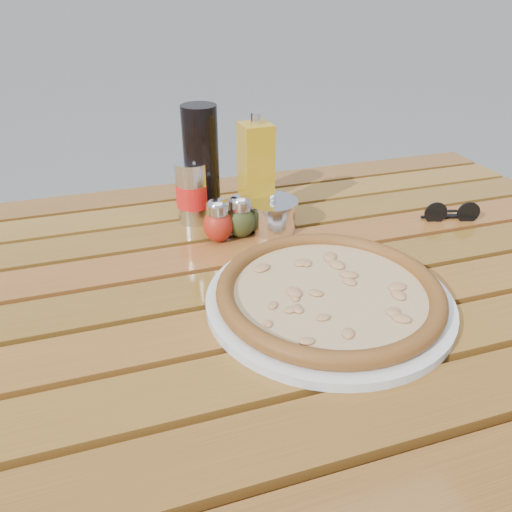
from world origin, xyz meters
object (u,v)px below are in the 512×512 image
object	(u,v)px
table	(260,317)
parmesan_tin	(272,215)
plate	(329,300)
soda_can	(193,192)
pepper_shaker	(218,221)
dark_bottle	(202,164)
pizza	(329,291)
oregano_shaker	(241,217)
sunglasses	(451,213)
olive_oil_cruet	(256,173)

from	to	relation	value
table	parmesan_tin	bearing A→B (deg)	64.45
plate	soda_can	distance (m)	0.37
pepper_shaker	dark_bottle	world-z (taller)	dark_bottle
pepper_shaker	pizza	bearing A→B (deg)	-66.71
pizza	parmesan_tin	xyz separation A→B (m)	(0.00, 0.26, 0.01)
oregano_shaker	sunglasses	world-z (taller)	oregano_shaker
plate	soda_can	bearing A→B (deg)	110.76
pepper_shaker	oregano_shaker	xyz separation A→B (m)	(0.04, 0.00, 0.00)
table	pizza	world-z (taller)	pizza
oregano_shaker	soda_can	bearing A→B (deg)	126.43
pizza	sunglasses	world-z (taller)	sunglasses
oregano_shaker	olive_oil_cruet	world-z (taller)	olive_oil_cruet
pepper_shaker	oregano_shaker	size ratio (longest dim) A/B	1.00
dark_bottle	soda_can	size ratio (longest dim) A/B	1.83
table	plate	bearing A→B (deg)	-52.67
table	pizza	distance (m)	0.16
plate	sunglasses	xyz separation A→B (m)	(0.35, 0.18, 0.01)
table	oregano_shaker	world-z (taller)	oregano_shaker
dark_bottle	soda_can	distance (m)	0.06
plate	sunglasses	distance (m)	0.39
pizza	olive_oil_cruet	size ratio (longest dim) A/B	1.92
pepper_shaker	dark_bottle	xyz separation A→B (m)	(-0.00, 0.10, 0.07)
oregano_shaker	soda_can	xyz separation A→B (m)	(-0.07, 0.09, 0.02)
table	dark_bottle	xyz separation A→B (m)	(-0.03, 0.25, 0.19)
plate	dark_bottle	bearing A→B (deg)	107.39
oregano_shaker	soda_can	size ratio (longest dim) A/B	0.68
plate	soda_can	world-z (taller)	soda_can
table	pepper_shaker	world-z (taller)	pepper_shaker
oregano_shaker	dark_bottle	world-z (taller)	dark_bottle
table	dark_bottle	world-z (taller)	dark_bottle
dark_bottle	soda_can	bearing A→B (deg)	-161.54
dark_bottle	pizza	bearing A→B (deg)	-72.61
table	pizza	size ratio (longest dim) A/B	3.48
table	olive_oil_cruet	size ratio (longest dim) A/B	6.67
pizza	dark_bottle	bearing A→B (deg)	107.39
pizza	soda_can	bearing A→B (deg)	110.76
table	pepper_shaker	xyz separation A→B (m)	(-0.03, 0.15, 0.11)
plate	olive_oil_cruet	size ratio (longest dim) A/B	1.71
oregano_shaker	parmesan_tin	xyz separation A→B (m)	(0.06, 0.01, -0.01)
pizza	pepper_shaker	size ratio (longest dim) A/B	4.91
olive_oil_cruet	parmesan_tin	size ratio (longest dim) A/B	1.77
pizza	olive_oil_cruet	bearing A→B (deg)	92.76
sunglasses	olive_oil_cruet	bearing A→B (deg)	178.18
pizza	dark_bottle	xyz separation A→B (m)	(-0.11, 0.35, 0.09)
table	parmesan_tin	world-z (taller)	parmesan_tin
sunglasses	dark_bottle	bearing A→B (deg)	176.88
dark_bottle	olive_oil_cruet	size ratio (longest dim) A/B	1.05
pepper_shaker	olive_oil_cruet	bearing A→B (deg)	33.50
olive_oil_cruet	sunglasses	bearing A→B (deg)	-18.23
soda_can	sunglasses	size ratio (longest dim) A/B	1.08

